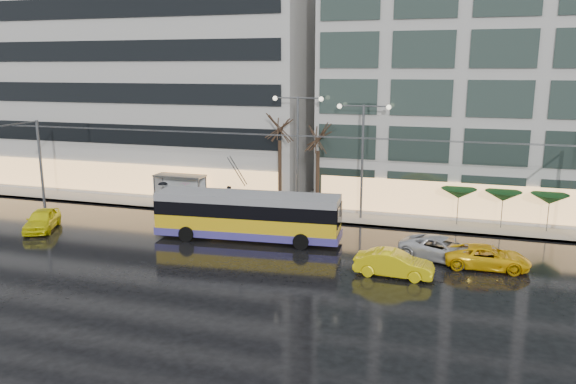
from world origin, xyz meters
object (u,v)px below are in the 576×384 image
at_px(bus_shelter, 177,183).
at_px(taxi_a, 42,220).
at_px(street_lamp_near, 298,139).
at_px(trolleybus, 248,217).

xyz_separation_m(bus_shelter, taxi_a, (-5.74, -9.32, -1.21)).
xyz_separation_m(bus_shelter, street_lamp_near, (10.38, 0.11, 4.03)).
relative_size(trolleybus, taxi_a, 2.83).
distance_m(bus_shelter, street_lamp_near, 11.14).
height_order(trolleybus, bus_shelter, trolleybus).
xyz_separation_m(trolleybus, bus_shelter, (-9.03, 7.14, 0.41)).
bearing_deg(street_lamp_near, taxi_a, -149.67).
bearing_deg(taxi_a, street_lamp_near, 5.84).
relative_size(bus_shelter, street_lamp_near, 0.47).
height_order(street_lamp_near, taxi_a, street_lamp_near).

